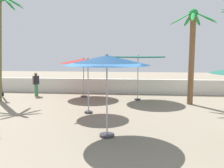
{
  "coord_description": "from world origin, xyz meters",
  "views": [
    {
      "loc": [
        1.13,
        -7.9,
        2.82
      ],
      "look_at": [
        0.0,
        3.07,
        1.4
      ],
      "focal_mm": 38.72,
      "sensor_mm": 36.0,
      "label": 1
    }
  ],
  "objects_px": {
    "patio_umbrella_2": "(138,58)",
    "palm_tree_3": "(192,45)",
    "patio_umbrella_3": "(107,61)",
    "palm_tree_1": "(0,35)",
    "patio_umbrella_4": "(83,61)",
    "guest_0": "(36,82)",
    "patio_umbrella_0": "(88,62)"
  },
  "relations": [
    {
      "from": "patio_umbrella_0",
      "to": "guest_0",
      "type": "xyz_separation_m",
      "value": [
        -4.32,
        4.12,
        -1.46
      ]
    },
    {
      "from": "patio_umbrella_0",
      "to": "patio_umbrella_4",
      "type": "bearing_deg",
      "value": 105.4
    },
    {
      "from": "palm_tree_3",
      "to": "patio_umbrella_3",
      "type": "bearing_deg",
      "value": -124.79
    },
    {
      "from": "patio_umbrella_3",
      "to": "palm_tree_3",
      "type": "height_order",
      "value": "palm_tree_3"
    },
    {
      "from": "patio_umbrella_0",
      "to": "palm_tree_3",
      "type": "height_order",
      "value": "palm_tree_3"
    },
    {
      "from": "patio_umbrella_4",
      "to": "patio_umbrella_0",
      "type": "bearing_deg",
      "value": -74.6
    },
    {
      "from": "guest_0",
      "to": "patio_umbrella_3",
      "type": "bearing_deg",
      "value": -52.35
    },
    {
      "from": "palm_tree_1",
      "to": "palm_tree_3",
      "type": "bearing_deg",
      "value": 0.74
    },
    {
      "from": "palm_tree_3",
      "to": "guest_0",
      "type": "distance_m",
      "value": 9.92
    },
    {
      "from": "patio_umbrella_2",
      "to": "palm_tree_3",
      "type": "distance_m",
      "value": 3.09
    },
    {
      "from": "patio_umbrella_4",
      "to": "palm_tree_3",
      "type": "bearing_deg",
      "value": -13.54
    },
    {
      "from": "palm_tree_1",
      "to": "guest_0",
      "type": "bearing_deg",
      "value": 52.45
    },
    {
      "from": "palm_tree_3",
      "to": "patio_umbrella_4",
      "type": "bearing_deg",
      "value": 166.46
    },
    {
      "from": "palm_tree_1",
      "to": "patio_umbrella_0",
      "type": "bearing_deg",
      "value": -23.08
    },
    {
      "from": "patio_umbrella_3",
      "to": "palm_tree_1",
      "type": "relative_size",
      "value": 0.46
    },
    {
      "from": "palm_tree_1",
      "to": "guest_0",
      "type": "distance_m",
      "value": 3.62
    },
    {
      "from": "patio_umbrella_3",
      "to": "palm_tree_3",
      "type": "relative_size",
      "value": 0.56
    },
    {
      "from": "patio_umbrella_0",
      "to": "palm_tree_3",
      "type": "relative_size",
      "value": 0.51
    },
    {
      "from": "patio_umbrella_0",
      "to": "patio_umbrella_4",
      "type": "relative_size",
      "value": 0.86
    },
    {
      "from": "patio_umbrella_2",
      "to": "patio_umbrella_4",
      "type": "xyz_separation_m",
      "value": [
        -3.44,
        0.64,
        -0.22
      ]
    },
    {
      "from": "patio_umbrella_3",
      "to": "palm_tree_1",
      "type": "xyz_separation_m",
      "value": [
        -6.91,
        5.52,
        1.26
      ]
    },
    {
      "from": "patio_umbrella_2",
      "to": "patio_umbrella_4",
      "type": "height_order",
      "value": "patio_umbrella_2"
    },
    {
      "from": "patio_umbrella_2",
      "to": "guest_0",
      "type": "xyz_separation_m",
      "value": [
        -6.64,
        0.69,
        -1.6
      ]
    },
    {
      "from": "palm_tree_3",
      "to": "patio_umbrella_0",
      "type": "bearing_deg",
      "value": -153.94
    },
    {
      "from": "patio_umbrella_2",
      "to": "guest_0",
      "type": "bearing_deg",
      "value": 174.04
    },
    {
      "from": "patio_umbrella_2",
      "to": "patio_umbrella_3",
      "type": "xyz_separation_m",
      "value": [
        -1.05,
        -6.55,
        0.04
      ]
    },
    {
      "from": "patio_umbrella_3",
      "to": "patio_umbrella_4",
      "type": "distance_m",
      "value": 7.57
    },
    {
      "from": "patio_umbrella_3",
      "to": "guest_0",
      "type": "distance_m",
      "value": 9.29
    },
    {
      "from": "patio_umbrella_0",
      "to": "patio_umbrella_2",
      "type": "xyz_separation_m",
      "value": [
        2.32,
        3.43,
        0.14
      ]
    },
    {
      "from": "palm_tree_1",
      "to": "palm_tree_3",
      "type": "height_order",
      "value": "palm_tree_1"
    },
    {
      "from": "guest_0",
      "to": "palm_tree_1",
      "type": "bearing_deg",
      "value": -127.55
    },
    {
      "from": "patio_umbrella_0",
      "to": "patio_umbrella_3",
      "type": "distance_m",
      "value": 3.37
    }
  ]
}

